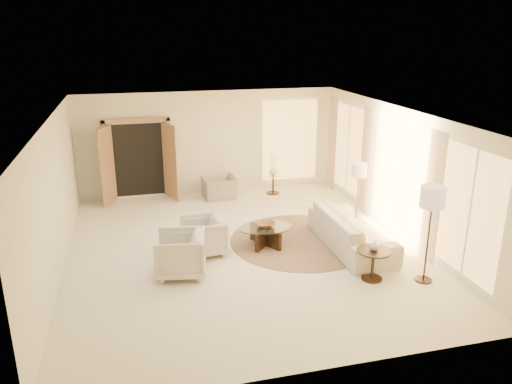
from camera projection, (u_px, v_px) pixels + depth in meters
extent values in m
cube|color=#F0EACD|center=(242.00, 250.00, 10.34)|extent=(7.00, 8.00, 0.02)
cube|color=white|center=(241.00, 115.00, 9.46)|extent=(7.00, 8.00, 0.02)
cube|color=silver|center=(209.00, 143.00, 13.58)|extent=(7.00, 0.04, 2.80)
cube|color=silver|center=(312.00, 278.00, 6.22)|extent=(7.00, 0.04, 2.80)
cube|color=silver|center=(54.00, 200.00, 9.08)|extent=(0.04, 8.00, 2.80)
cube|color=silver|center=(400.00, 173.00, 10.73)|extent=(0.04, 8.00, 2.80)
cube|color=#A97D54|center=(139.00, 159.00, 13.14)|extent=(1.80, 0.12, 2.16)
cube|color=#A97D54|center=(107.00, 166.00, 12.71)|extent=(0.35, 0.66, 2.00)
cube|color=#A97D54|center=(170.00, 162.00, 13.09)|extent=(0.35, 0.66, 2.00)
cylinder|color=#473326|center=(301.00, 240.00, 10.78)|extent=(3.92, 3.92, 0.01)
imported|color=beige|center=(351.00, 230.00, 10.36)|extent=(1.00, 2.54, 0.74)
imported|color=beige|center=(204.00, 234.00, 10.06)|extent=(0.82, 0.87, 0.84)
imported|color=beige|center=(180.00, 252.00, 9.17)|extent=(0.96, 1.00, 0.90)
imported|color=gray|center=(220.00, 184.00, 13.39)|extent=(0.91, 0.63, 0.76)
cube|color=black|center=(265.00, 237.00, 10.49)|extent=(0.50, 0.79, 0.39)
cube|color=black|center=(265.00, 237.00, 10.49)|extent=(0.62, 0.72, 0.39)
cylinder|color=white|center=(266.00, 227.00, 10.42)|extent=(1.26, 1.26, 0.02)
cylinder|color=black|center=(372.00, 278.00, 9.12)|extent=(0.38, 0.38, 0.03)
cylinder|color=black|center=(373.00, 265.00, 9.04)|extent=(0.06, 0.06, 0.54)
cylinder|color=black|center=(374.00, 251.00, 8.95)|extent=(0.61, 0.61, 0.03)
cylinder|color=black|center=(273.00, 193.00, 13.85)|extent=(0.36, 0.36, 0.03)
cylinder|color=black|center=(273.00, 184.00, 13.78)|extent=(0.05, 0.05, 0.50)
cylinder|color=white|center=(273.00, 175.00, 13.69)|extent=(0.46, 0.46, 0.03)
cylinder|color=black|center=(356.00, 223.00, 11.69)|extent=(0.25, 0.25, 0.03)
cylinder|color=black|center=(357.00, 199.00, 11.50)|extent=(0.03, 0.03, 1.25)
cylinder|color=#BEA58E|center=(359.00, 170.00, 11.28)|extent=(0.36, 0.36, 0.30)
cylinder|color=black|center=(423.00, 280.00, 9.06)|extent=(0.30, 0.30, 0.03)
cylinder|color=black|center=(428.00, 242.00, 8.83)|extent=(0.03, 0.03, 1.52)
cylinder|color=#BEA58E|center=(433.00, 197.00, 8.57)|extent=(0.44, 0.44, 0.37)
imported|color=brown|center=(266.00, 224.00, 10.40)|extent=(0.41, 0.41, 0.09)
imported|color=silver|center=(374.00, 246.00, 8.92)|extent=(0.21, 0.21, 0.19)
imported|color=silver|center=(273.00, 171.00, 13.65)|extent=(0.23, 0.23, 0.23)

